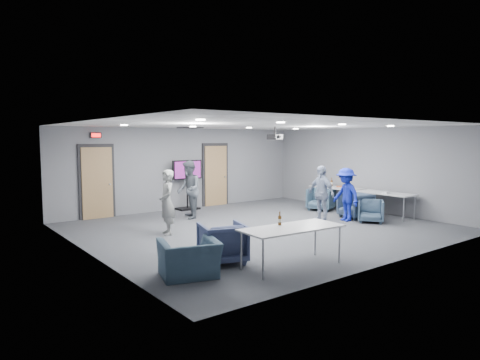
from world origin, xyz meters
TOP-DOWN VIEW (x-y plane):
  - floor at (0.00, 0.00)m, footprint 9.00×9.00m
  - ceiling at (0.00, 0.00)m, footprint 9.00×9.00m
  - wall_back at (0.00, 4.00)m, footprint 9.00×0.02m
  - wall_front at (0.00, -4.00)m, footprint 9.00×0.02m
  - wall_left at (-4.50, 0.00)m, footprint 0.02×8.00m
  - wall_right at (4.50, 0.00)m, footprint 0.02×8.00m
  - door_left at (-3.00, 3.95)m, footprint 1.06×0.17m
  - door_right at (1.20, 3.95)m, footprint 1.06×0.17m
  - exit_sign at (-3.00, 3.93)m, footprint 0.32×0.08m
  - hvac_diffuser at (-0.50, 2.80)m, footprint 0.60×0.60m
  - downlights at (0.00, 0.00)m, footprint 6.18×3.78m
  - person_a at (-2.38, 0.76)m, footprint 0.51×0.66m
  - person_b at (-0.86, 2.31)m, footprint 0.92×1.02m
  - person_c at (1.87, -0.39)m, footprint 0.44×0.96m
  - person_d at (2.51, -0.75)m, footprint 0.75×1.07m
  - chair_right_a at (3.35, 0.94)m, footprint 1.06×1.05m
  - chair_right_b at (3.10, -0.65)m, footprint 0.96×0.94m
  - chair_right_c at (2.90, -1.32)m, footprint 0.97×0.96m
  - chair_front_a at (-2.68, -2.03)m, footprint 1.02×1.04m
  - chair_front_b at (-3.62, -2.40)m, footprint 1.17×1.09m
  - table_right_a at (4.00, 0.86)m, footprint 0.75×1.79m
  - table_right_b at (4.00, -1.04)m, footprint 0.73×1.75m
  - table_front_left at (-1.80, -3.00)m, footprint 2.01×0.94m
  - bottle_front at (-1.86, -2.73)m, footprint 0.07×0.07m
  - bottle_right at (4.12, 1.16)m, footprint 0.08×0.08m
  - snack_box at (4.11, 0.79)m, footprint 0.23×0.19m
  - wrapper at (3.88, -1.13)m, footprint 0.23×0.18m
  - tv_stand at (-0.07, 3.75)m, footprint 1.07×0.51m
  - projector at (0.93, 0.53)m, footprint 0.42×0.38m

SIDE VIEW (x-z plane):
  - floor at x=0.00m, z-range 0.00..0.00m
  - chair_front_b at x=-3.62m, z-range 0.00..0.63m
  - chair_right_c at x=2.90m, z-range 0.00..0.64m
  - chair_right_a at x=3.35m, z-range 0.00..0.73m
  - chair_right_b at x=3.10m, z-range 0.00..0.75m
  - chair_front_a at x=-2.68m, z-range 0.00..0.76m
  - table_right_b at x=4.00m, z-range 0.32..1.05m
  - table_right_a at x=4.00m, z-range 0.32..1.05m
  - table_front_left at x=-1.80m, z-range 0.32..1.05m
  - snack_box at x=4.11m, z-range 0.73..0.77m
  - wrapper at x=3.88m, z-range 0.73..0.78m
  - person_d at x=2.51m, z-range 0.00..1.52m
  - person_a at x=-2.38m, z-range 0.00..1.59m
  - person_c at x=1.87m, z-range 0.00..1.60m
  - bottle_front at x=-1.86m, z-range 0.70..0.95m
  - bottle_right at x=4.12m, z-range 0.69..0.98m
  - person_b at x=-0.86m, z-range 0.00..1.71m
  - tv_stand at x=-0.07m, z-range 0.11..1.76m
  - door_left at x=-3.00m, z-range -0.05..2.19m
  - door_right at x=1.20m, z-range -0.05..2.19m
  - wall_back at x=0.00m, z-range 0.00..2.70m
  - wall_front at x=0.00m, z-range 0.00..2.70m
  - wall_left at x=-4.50m, z-range 0.00..2.70m
  - wall_right at x=4.50m, z-range 0.00..2.70m
  - projector at x=0.93m, z-range 2.22..2.58m
  - exit_sign at x=-3.00m, z-range 2.37..2.53m
  - downlights at x=0.00m, z-range 2.67..2.69m
  - hvac_diffuser at x=-0.50m, z-range 2.67..2.70m
  - ceiling at x=0.00m, z-range 2.70..2.70m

